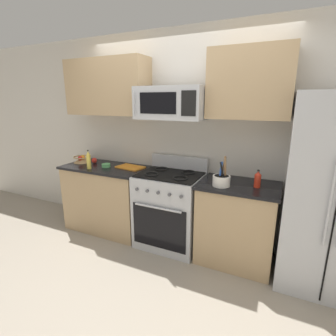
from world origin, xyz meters
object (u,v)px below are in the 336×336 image
at_px(fruit_basket, 82,159).
at_px(bottle_hot_sauce, 258,179).
at_px(range_oven, 170,209).
at_px(bottle_oil, 89,160).
at_px(microwave, 171,103).
at_px(cutting_board, 130,167).
at_px(prep_bowl, 106,165).
at_px(apple_loose, 94,160).
at_px(refrigerator, 331,195).
at_px(utensil_crock, 221,180).

height_order(fruit_basket, bottle_hot_sauce, bottle_hot_sauce).
distance_m(range_oven, bottle_oil, 1.22).
height_order(microwave, cutting_board, microwave).
relative_size(bottle_oil, prep_bowl, 2.11).
bearing_deg(cutting_board, apple_loose, -179.93).
xyz_separation_m(refrigerator, prep_bowl, (-2.57, -0.00, 0.01)).
distance_m(range_oven, fruit_basket, 1.50).
bearing_deg(utensil_crock, cutting_board, 170.34).
distance_m(microwave, bottle_oil, 1.31).
bearing_deg(cutting_board, range_oven, -7.65).
distance_m(microwave, prep_bowl, 1.24).
bearing_deg(apple_loose, prep_bowl, -19.73).
relative_size(utensil_crock, cutting_board, 0.91).
bearing_deg(bottle_oil, bottle_hot_sauce, 4.80).
relative_size(fruit_basket, apple_loose, 3.24).
xyz_separation_m(microwave, prep_bowl, (-0.94, -0.05, -0.81)).
bearing_deg(prep_bowl, microwave, 2.91).
bearing_deg(microwave, range_oven, -89.98).
xyz_separation_m(microwave, apple_loose, (-1.22, 0.06, -0.80)).
bearing_deg(prep_bowl, apple_loose, 160.27).
height_order(utensil_crock, fruit_basket, utensil_crock).
xyz_separation_m(utensil_crock, prep_bowl, (-1.58, 0.11, -0.04)).
xyz_separation_m(utensil_crock, apple_loose, (-1.87, 0.21, -0.03)).
xyz_separation_m(utensil_crock, fruit_basket, (-2.06, 0.18, -0.02)).
relative_size(microwave, prep_bowl, 6.67).
relative_size(utensil_crock, fruit_basket, 1.34).
height_order(range_oven, prep_bowl, range_oven).
relative_size(microwave, fruit_basket, 3.20).
bearing_deg(fruit_basket, bottle_oil, -34.99).
xyz_separation_m(apple_loose, bottle_oil, (0.15, -0.27, 0.08)).
height_order(apple_loose, bottle_oil, bottle_oil).
height_order(range_oven, microwave, microwave).
xyz_separation_m(refrigerator, cutting_board, (-2.26, 0.10, -0.01)).
bearing_deg(refrigerator, microwave, 178.48).
distance_m(fruit_basket, bottle_oil, 0.42).
distance_m(utensil_crock, bottle_oil, 1.72).
relative_size(range_oven, prep_bowl, 9.31).
relative_size(apple_loose, bottle_oil, 0.31).
relative_size(microwave, bottle_oil, 3.16).
distance_m(utensil_crock, fruit_basket, 2.07).
relative_size(fruit_basket, bottle_hot_sauce, 1.33).
height_order(range_oven, fruit_basket, range_oven).
bearing_deg(range_oven, utensil_crock, -11.56).
xyz_separation_m(fruit_basket, bottle_oil, (0.34, -0.24, 0.07)).
bearing_deg(prep_bowl, refrigerator, 0.09).
distance_m(microwave, bottle_hot_sauce, 1.24).
xyz_separation_m(apple_loose, prep_bowl, (0.29, -0.10, -0.01)).
bearing_deg(bottle_hot_sauce, range_oven, 178.98).
bearing_deg(utensil_crock, microwave, 166.22).
height_order(refrigerator, apple_loose, refrigerator).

